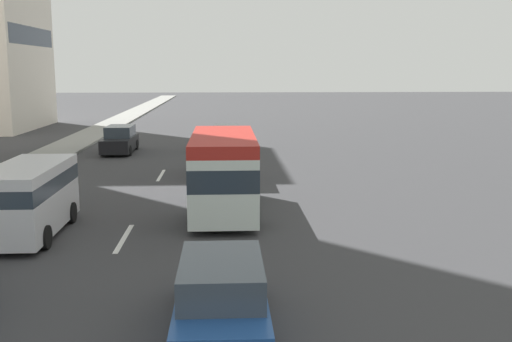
% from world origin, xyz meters
% --- Properties ---
extents(ground_plane, '(198.00, 198.00, 0.00)m').
position_xyz_m(ground_plane, '(31.50, 0.00, 0.00)').
color(ground_plane, '#38383A').
extents(sidewalk_right, '(162.00, 2.82, 0.15)m').
position_xyz_m(sidewalk_right, '(31.50, 7.44, 0.07)').
color(sidewalk_right, gray).
rests_on(sidewalk_right, ground_plane).
extents(lane_stripe_mid, '(3.20, 0.16, 0.01)m').
position_xyz_m(lane_stripe_mid, '(15.13, 0.00, 0.01)').
color(lane_stripe_mid, silver).
rests_on(lane_stripe_mid, ground_plane).
extents(lane_stripe_far, '(3.20, 0.16, 0.01)m').
position_xyz_m(lane_stripe_far, '(26.35, 0.00, 0.01)').
color(lane_stripe_far, silver).
rests_on(lane_stripe_far, ground_plane).
extents(minibus_lead, '(6.76, 2.42, 2.92)m').
position_xyz_m(minibus_lead, '(18.35, -3.15, 1.60)').
color(minibus_lead, silver).
rests_on(minibus_lead, ground_plane).
extents(van_second, '(5.02, 2.18, 2.29)m').
position_xyz_m(van_second, '(25.67, -3.10, 1.32)').
color(van_second, silver).
rests_on(van_second, ground_plane).
extents(car_third, '(4.75, 1.83, 1.61)m').
position_xyz_m(car_third, '(8.13, -3.11, 0.76)').
color(car_third, '#1E478C').
rests_on(car_third, ground_plane).
extents(car_fifth, '(4.69, 1.82, 1.69)m').
position_xyz_m(car_fifth, '(34.75, 3.44, 0.80)').
color(car_fifth, black).
rests_on(car_fifth, ground_plane).
extents(car_sixth, '(4.80, 1.85, 1.67)m').
position_xyz_m(car_sixth, '(35.48, -3.35, 0.79)').
color(car_sixth, silver).
rests_on(car_sixth, ground_plane).
extents(van_seventh, '(5.13, 2.07, 2.28)m').
position_xyz_m(van_seventh, '(15.65, 3.06, 1.31)').
color(van_seventh, silver).
rests_on(van_seventh, ground_plane).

